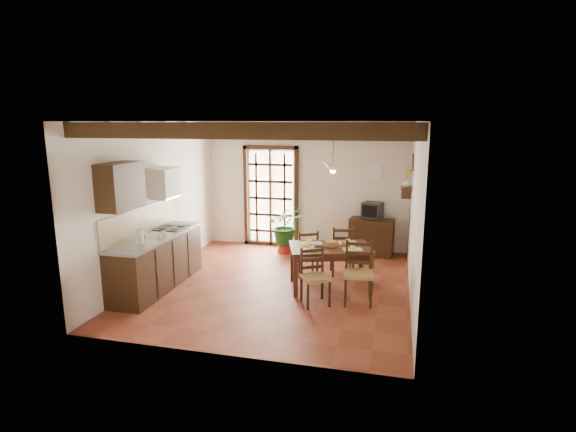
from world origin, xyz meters
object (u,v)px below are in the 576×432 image
(chair_near_right, at_px, (358,284))
(potted_plant, at_px, (286,227))
(crt_tv, at_px, (372,210))
(chair_far_left, at_px, (306,261))
(kitchen_counter, at_px, (157,261))
(chair_far_right, at_px, (342,259))
(pendant_lamp, at_px, (333,166))
(dining_table, at_px, (330,252))
(chair_near_left, at_px, (315,287))
(sideboard, at_px, (371,237))

(chair_near_right, bearing_deg, potted_plant, 120.76)
(crt_tv, bearing_deg, chair_far_left, -108.61)
(kitchen_counter, distance_m, chair_near_right, 3.41)
(chair_far_right, bearing_deg, pendant_lamp, 66.01)
(dining_table, xyz_separation_m, potted_plant, (-1.25, 1.90, -0.07))
(chair_far_left, bearing_deg, pendant_lamp, 112.66)
(chair_far_left, distance_m, crt_tv, 2.05)
(chair_near_left, distance_m, chair_far_left, 1.38)
(crt_tv, bearing_deg, sideboard, 106.01)
(kitchen_counter, relative_size, chair_near_right, 2.31)
(dining_table, relative_size, chair_far_right, 1.65)
(kitchen_counter, height_order, potted_plant, potted_plant)
(chair_near_right, relative_size, potted_plant, 0.45)
(chair_near_right, bearing_deg, chair_near_left, -167.81)
(chair_near_right, xyz_separation_m, crt_tv, (0.04, 2.70, 0.67))
(kitchen_counter, height_order, chair_far_left, kitchen_counter)
(dining_table, height_order, chair_far_right, chair_far_right)
(sideboard, height_order, pendant_lamp, pendant_lamp)
(chair_near_right, distance_m, pendant_lamp, 1.96)
(sideboard, bearing_deg, pendant_lamp, -99.29)
(crt_tv, xyz_separation_m, potted_plant, (-1.82, -0.24, -0.40))
(chair_far_left, bearing_deg, crt_tv, -150.80)
(potted_plant, height_order, pendant_lamp, pendant_lamp)
(kitchen_counter, height_order, pendant_lamp, pendant_lamp)
(dining_table, height_order, crt_tv, crt_tv)
(chair_far_left, relative_size, crt_tv, 1.83)
(kitchen_counter, bearing_deg, chair_near_right, 2.03)
(chair_near_right, xyz_separation_m, sideboard, (0.04, 2.70, 0.09))
(chair_near_left, height_order, sideboard, chair_near_left)
(sideboard, bearing_deg, kitchen_counter, -134.40)
(sideboard, distance_m, potted_plant, 1.85)
(sideboard, bearing_deg, dining_table, -98.60)
(chair_far_right, xyz_separation_m, potted_plant, (-1.37, 1.14, 0.28))
(chair_near_left, xyz_separation_m, chair_far_left, (-0.41, 1.32, -0.01))
(dining_table, bearing_deg, potted_plant, 106.12)
(dining_table, relative_size, pendant_lamp, 1.83)
(chair_far_left, height_order, sideboard, chair_far_left)
(chair_near_left, distance_m, potted_plant, 2.91)
(chair_near_left, bearing_deg, chair_near_right, -12.18)
(dining_table, distance_m, chair_far_right, 0.84)
(chair_near_left, height_order, chair_far_right, chair_far_right)
(sideboard, bearing_deg, chair_far_right, -101.79)
(dining_table, height_order, chair_near_left, chair_near_left)
(chair_far_right, relative_size, pendant_lamp, 1.11)
(chair_far_left, xyz_separation_m, pendant_lamp, (0.53, -0.46, 1.81))
(potted_plant, xyz_separation_m, pendant_lamp, (1.25, -1.80, 1.51))
(sideboard, relative_size, crt_tv, 1.96)
(chair_far_left, bearing_deg, chair_near_left, 80.91)
(chair_near_left, relative_size, chair_far_left, 1.02)
(potted_plant, bearing_deg, dining_table, -56.58)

